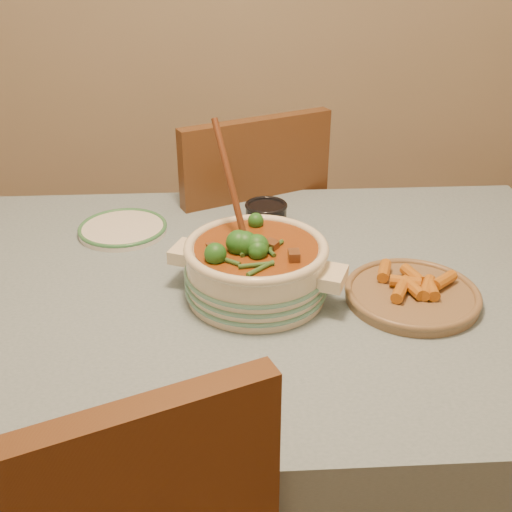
{
  "coord_description": "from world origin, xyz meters",
  "views": [
    {
      "loc": [
        -0.03,
        -1.22,
        1.49
      ],
      "look_at": [
        0.04,
        -0.06,
        0.86
      ],
      "focal_mm": 45.0,
      "sensor_mm": 36.0,
      "label": 1
    }
  ],
  "objects_px": {
    "dining_table": "(237,319)",
    "stew_casserole": "(256,264)",
    "white_plate": "(123,229)",
    "condiment_bowl": "(266,213)",
    "fried_plate": "(412,292)",
    "chair_far": "(240,240)"
  },
  "relations": [
    {
      "from": "dining_table",
      "to": "stew_casserole",
      "type": "bearing_deg",
      "value": -45.68
    },
    {
      "from": "white_plate",
      "to": "condiment_bowl",
      "type": "bearing_deg",
      "value": 4.26
    },
    {
      "from": "fried_plate",
      "to": "stew_casserole",
      "type": "bearing_deg",
      "value": 172.97
    },
    {
      "from": "stew_casserole",
      "to": "chair_far",
      "type": "bearing_deg",
      "value": 91.3
    },
    {
      "from": "white_plate",
      "to": "chair_far",
      "type": "relative_size",
      "value": 0.29
    },
    {
      "from": "white_plate",
      "to": "condiment_bowl",
      "type": "relative_size",
      "value": 2.45
    },
    {
      "from": "fried_plate",
      "to": "chair_far",
      "type": "xyz_separation_m",
      "value": [
        -0.34,
        0.69,
        -0.22
      ]
    },
    {
      "from": "stew_casserole",
      "to": "chair_far",
      "type": "xyz_separation_m",
      "value": [
        -0.01,
        0.65,
        -0.27
      ]
    },
    {
      "from": "white_plate",
      "to": "fried_plate",
      "type": "xyz_separation_m",
      "value": [
        0.65,
        -0.37,
        0.01
      ]
    },
    {
      "from": "stew_casserole",
      "to": "condiment_bowl",
      "type": "distance_m",
      "value": 0.36
    },
    {
      "from": "stew_casserole",
      "to": "white_plate",
      "type": "distance_m",
      "value": 0.46
    },
    {
      "from": "stew_casserole",
      "to": "dining_table",
      "type": "bearing_deg",
      "value": 134.32
    },
    {
      "from": "condiment_bowl",
      "to": "fried_plate",
      "type": "relative_size",
      "value": 0.35
    },
    {
      "from": "dining_table",
      "to": "fried_plate",
      "type": "bearing_deg",
      "value": -12.67
    },
    {
      "from": "chair_far",
      "to": "dining_table",
      "type": "bearing_deg",
      "value": 63.37
    },
    {
      "from": "dining_table",
      "to": "fried_plate",
      "type": "distance_m",
      "value": 0.4
    },
    {
      "from": "chair_far",
      "to": "condiment_bowl",
      "type": "bearing_deg",
      "value": 77.58
    },
    {
      "from": "stew_casserole",
      "to": "fried_plate",
      "type": "distance_m",
      "value": 0.34
    },
    {
      "from": "condiment_bowl",
      "to": "fried_plate",
      "type": "bearing_deg",
      "value": -54.31
    },
    {
      "from": "condiment_bowl",
      "to": "chair_far",
      "type": "relative_size",
      "value": 0.12
    },
    {
      "from": "stew_casserole",
      "to": "condiment_bowl",
      "type": "height_order",
      "value": "stew_casserole"
    },
    {
      "from": "fried_plate",
      "to": "chair_far",
      "type": "height_order",
      "value": "chair_far"
    }
  ]
}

